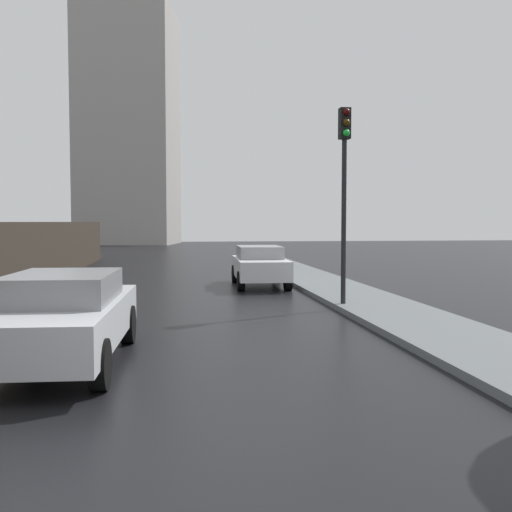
# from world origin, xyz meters

# --- Properties ---
(ground) EXTENTS (120.00, 120.00, 0.00)m
(ground) POSITION_xyz_m (0.00, 0.00, 0.00)
(ground) COLOR black
(car_silver_near_kerb) EXTENTS (1.93, 4.64, 1.39)m
(car_silver_near_kerb) POSITION_xyz_m (-1.57, 3.95, 0.74)
(car_silver_near_kerb) COLOR #B2B5BA
(car_silver_near_kerb) RESTS_ON ground
(car_white_mid_road) EXTENTS (1.81, 4.05, 1.35)m
(car_white_mid_road) POSITION_xyz_m (2.92, 14.44, 0.72)
(car_white_mid_road) COLOR silver
(car_white_mid_road) RESTS_ON ground
(traffic_light) EXTENTS (0.26, 0.39, 4.80)m
(traffic_light) POSITION_xyz_m (4.24, 8.92, 3.43)
(traffic_light) COLOR black
(traffic_light) RESTS_ON sidewalk_strip
(distant_tower) EXTENTS (10.11, 9.01, 22.42)m
(distant_tower) POSITION_xyz_m (-4.34, 54.07, 11.21)
(distant_tower) COLOR #9E9993
(distant_tower) RESTS_ON ground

